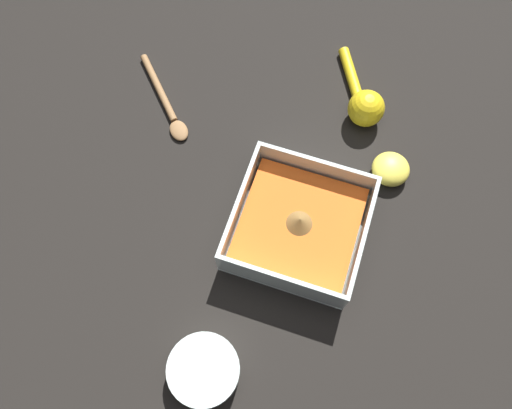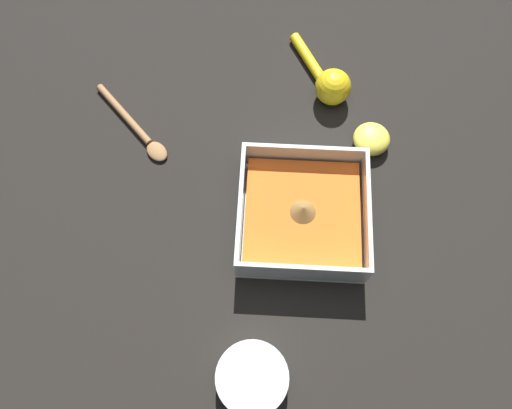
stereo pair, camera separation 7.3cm
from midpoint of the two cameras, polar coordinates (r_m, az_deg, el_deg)
name	(u,v)px [view 1 (the left image)]	position (r m, az deg, el deg)	size (l,w,h in m)	color
ground_plane	(270,248)	(0.74, 4.44, -5.38)	(4.00, 4.00, 0.00)	black
square_dish	(298,227)	(0.74, 7.69, -2.89)	(0.19, 0.19, 0.07)	silver
spice_bowl	(204,370)	(0.70, -2.83, -18.80)	(0.10, 0.10, 0.04)	silver
lemon_squeezer	(364,103)	(0.84, 14.69, 10.85)	(0.15, 0.10, 0.06)	yellow
lemon_half	(391,169)	(0.81, 17.64, 3.57)	(0.06, 0.06, 0.03)	#EFDB4C
wooden_spoon	(166,103)	(0.85, -7.87, 11.19)	(0.15, 0.14, 0.01)	olive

